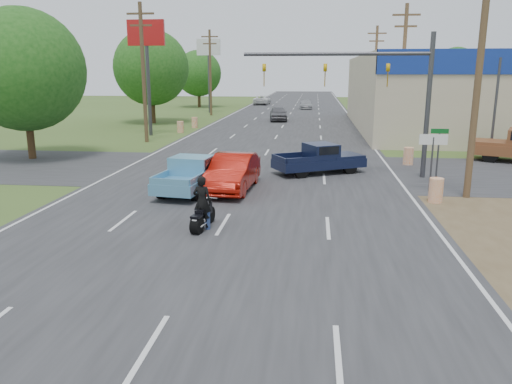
# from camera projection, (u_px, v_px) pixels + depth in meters

# --- Properties ---
(ground) EXTENTS (200.00, 200.00, 0.00)m
(ground) POSITION_uv_depth(u_px,v_px,m) (148.00, 348.00, 9.55)
(ground) COLOR #3E5421
(ground) RESTS_ON ground
(main_road) EXTENTS (15.00, 180.00, 0.02)m
(main_road) POSITION_uv_depth(u_px,v_px,m) (283.00, 127.00, 48.17)
(main_road) COLOR #2D2D30
(main_road) RESTS_ON ground
(cross_road) EXTENTS (120.00, 10.00, 0.02)m
(cross_road) POSITION_uv_depth(u_px,v_px,m) (256.00, 170.00, 26.93)
(cross_road) COLOR #2D2D30
(cross_road) RESTS_ON ground
(utility_pole_1) EXTENTS (2.00, 0.28, 10.00)m
(utility_pole_1) POSITION_uv_depth(u_px,v_px,m) (479.00, 68.00, 19.79)
(utility_pole_1) COLOR #4C3823
(utility_pole_1) RESTS_ON ground
(utility_pole_2) EXTENTS (2.00, 0.28, 10.00)m
(utility_pole_2) POSITION_uv_depth(u_px,v_px,m) (403.00, 70.00, 37.17)
(utility_pole_2) COLOR #4C3823
(utility_pole_2) RESTS_ON ground
(utility_pole_3) EXTENTS (2.00, 0.28, 10.00)m
(utility_pole_3) POSITION_uv_depth(u_px,v_px,m) (375.00, 70.00, 54.55)
(utility_pole_3) COLOR #4C3823
(utility_pole_3) RESTS_ON ground
(utility_pole_5) EXTENTS (2.00, 0.28, 10.00)m
(utility_pole_5) POSITION_uv_depth(u_px,v_px,m) (143.00, 70.00, 36.41)
(utility_pole_5) COLOR #4C3823
(utility_pole_5) RESTS_ON ground
(utility_pole_6) EXTENTS (2.00, 0.28, 10.00)m
(utility_pole_6) POSITION_uv_depth(u_px,v_px,m) (210.00, 71.00, 59.59)
(utility_pole_6) COLOR #4C3823
(utility_pole_6) RESTS_ON ground
(tree_0) EXTENTS (7.14, 7.14, 8.84)m
(tree_0) POSITION_uv_depth(u_px,v_px,m) (23.00, 70.00, 29.21)
(tree_0) COLOR #422D19
(tree_0) RESTS_ON ground
(tree_1) EXTENTS (7.56, 7.56, 9.36)m
(tree_1) POSITION_uv_depth(u_px,v_px,m) (151.00, 68.00, 50.32)
(tree_1) COLOR #422D19
(tree_1) RESTS_ON ground
(tree_2) EXTENTS (6.72, 6.72, 8.32)m
(tree_2) POSITION_uv_depth(u_px,v_px,m) (199.00, 73.00, 73.72)
(tree_2) COLOR #422D19
(tree_2) RESTS_ON ground
(tree_5) EXTENTS (7.98, 7.98, 9.88)m
(tree_5) POSITION_uv_depth(u_px,v_px,m) (456.00, 68.00, 96.52)
(tree_5) COLOR #422D19
(tree_5) RESTS_ON ground
(tree_6) EXTENTS (8.82, 8.82, 10.92)m
(tree_6) POSITION_uv_depth(u_px,v_px,m) (155.00, 65.00, 103.14)
(tree_6) COLOR #422D19
(tree_6) RESTS_ON ground
(barrel_0) EXTENTS (0.56, 0.56, 1.00)m
(barrel_0) POSITION_uv_depth(u_px,v_px,m) (436.00, 190.00, 20.12)
(barrel_0) COLOR orange
(barrel_0) RESTS_ON ground
(barrel_1) EXTENTS (0.56, 0.56, 1.00)m
(barrel_1) POSITION_uv_depth(u_px,v_px,m) (408.00, 156.00, 28.28)
(barrel_1) COLOR orange
(barrel_1) RESTS_ON ground
(barrel_2) EXTENTS (0.56, 0.56, 1.00)m
(barrel_2) POSITION_uv_depth(u_px,v_px,m) (180.00, 127.00, 43.22)
(barrel_2) COLOR orange
(barrel_2) RESTS_ON ground
(barrel_3) EXTENTS (0.56, 0.56, 1.00)m
(barrel_3) POSITION_uv_depth(u_px,v_px,m) (195.00, 123.00, 47.05)
(barrel_3) COLOR orange
(barrel_3) RESTS_ON ground
(pole_sign_left_near) EXTENTS (3.00, 0.35, 9.20)m
(pole_sign_left_near) POSITION_uv_depth(u_px,v_px,m) (147.00, 46.00, 39.95)
(pole_sign_left_near) COLOR #3F3F44
(pole_sign_left_near) RESTS_ON ground
(pole_sign_left_far) EXTENTS (3.00, 0.35, 9.20)m
(pole_sign_left_far) POSITION_uv_depth(u_px,v_px,m) (209.00, 56.00, 63.13)
(pole_sign_left_far) COLOR #3F3F44
(pole_sign_left_far) RESTS_ON ground
(lane_sign) EXTENTS (1.20, 0.08, 2.52)m
(lane_sign) POSITION_uv_depth(u_px,v_px,m) (433.00, 149.00, 21.70)
(lane_sign) COLOR #3F3F44
(lane_sign) RESTS_ON ground
(street_name_sign) EXTENTS (0.80, 0.08, 2.61)m
(street_name_sign) POSITION_uv_depth(u_px,v_px,m) (438.00, 150.00, 23.15)
(street_name_sign) COLOR #3F3F44
(street_name_sign) RESTS_ON ground
(signal_mast) EXTENTS (9.12, 0.40, 7.00)m
(signal_mast) POSITION_uv_depth(u_px,v_px,m) (373.00, 79.00, 24.18)
(signal_mast) COLOR #3F3F44
(signal_mast) RESTS_ON ground
(red_convertible) EXTENTS (1.99, 4.94, 1.60)m
(red_convertible) POSITION_uv_depth(u_px,v_px,m) (233.00, 173.00, 22.13)
(red_convertible) COLOR #9C1007
(red_convertible) RESTS_ON ground
(motorcycle) EXTENTS (0.66, 1.88, 0.96)m
(motorcycle) POSITION_uv_depth(u_px,v_px,m) (202.00, 218.00, 16.63)
(motorcycle) COLOR black
(motorcycle) RESTS_ON ground
(rider) EXTENTS (0.69, 0.51, 1.73)m
(rider) POSITION_uv_depth(u_px,v_px,m) (202.00, 204.00, 16.56)
(rider) COLOR black
(rider) RESTS_ON ground
(blue_pickup) EXTENTS (2.45, 4.93, 1.57)m
(blue_pickup) POSITION_uv_depth(u_px,v_px,m) (192.00, 174.00, 21.93)
(blue_pickup) COLOR black
(blue_pickup) RESTS_ON ground
(navy_pickup) EXTENTS (4.98, 3.84, 1.55)m
(navy_pickup) POSITION_uv_depth(u_px,v_px,m) (321.00, 158.00, 25.86)
(navy_pickup) COLOR black
(navy_pickup) RESTS_ON ground
(distant_car_grey) EXTENTS (2.28, 4.72, 1.55)m
(distant_car_grey) POSITION_uv_depth(u_px,v_px,m) (278.00, 114.00, 53.72)
(distant_car_grey) COLOR #57565B
(distant_car_grey) RESTS_ON ground
(distant_car_silver) EXTENTS (1.92, 4.36, 1.25)m
(distant_car_silver) POSITION_uv_depth(u_px,v_px,m) (306.00, 104.00, 71.32)
(distant_car_silver) COLOR #9B9CA0
(distant_car_silver) RESTS_ON ground
(distant_car_white) EXTENTS (2.54, 5.28, 1.45)m
(distant_car_white) POSITION_uv_depth(u_px,v_px,m) (262.00, 100.00, 80.60)
(distant_car_white) COLOR silver
(distant_car_white) RESTS_ON ground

